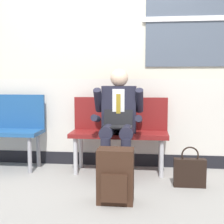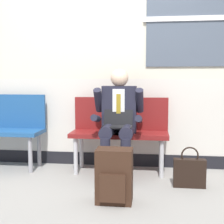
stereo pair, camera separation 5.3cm
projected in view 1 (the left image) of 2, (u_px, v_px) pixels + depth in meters
ground_plane at (105, 180)px, 3.53m from camera, size 18.00×18.00×0.00m
station_wall at (113, 59)px, 4.05m from camera, size 5.76×0.17×2.75m
bench_with_person at (120, 128)px, 3.85m from camera, size 1.16×0.42×0.89m
person_seated at (118, 119)px, 3.64m from camera, size 0.57×0.70×1.24m
backpack at (116, 176)px, 2.87m from camera, size 0.33×0.26×0.49m
handbag at (190, 172)px, 3.30m from camera, size 0.33×0.10×0.43m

